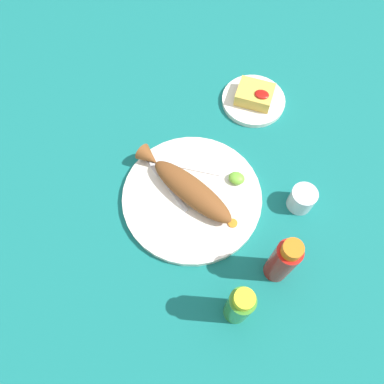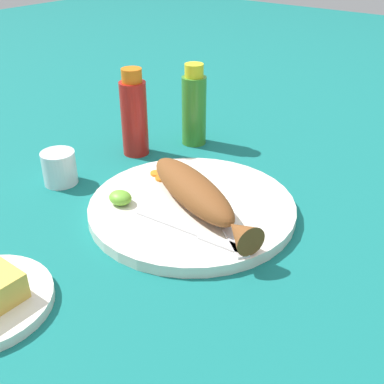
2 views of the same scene
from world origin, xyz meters
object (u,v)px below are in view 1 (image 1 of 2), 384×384
at_px(fork_far, 178,165).
at_px(side_plate_fries, 253,101).
at_px(fork_near, 163,178).
at_px(hot_sauce_bottle_green, 239,306).
at_px(hot_sauce_bottle_red, 283,261).
at_px(main_plate, 192,197).
at_px(fried_fish, 187,187).
at_px(salt_cup, 301,200).

distance_m(fork_far, side_plate_fries, 0.29).
height_order(fork_near, hot_sauce_bottle_green, hot_sauce_bottle_green).
distance_m(fork_far, hot_sauce_bottle_green, 0.37).
relative_size(hot_sauce_bottle_red, side_plate_fries, 1.01).
distance_m(main_plate, fork_near, 0.09).
bearing_deg(hot_sauce_bottle_green, hot_sauce_bottle_red, 61.46).
height_order(fried_fish, salt_cup, fried_fish).
bearing_deg(fork_far, main_plate, 126.43).
bearing_deg(salt_cup, fork_far, 179.88).
bearing_deg(hot_sauce_bottle_green, main_plate, 127.14).
relative_size(fork_near, side_plate_fries, 0.90).
height_order(fork_far, salt_cup, salt_cup).
xyz_separation_m(salt_cup, side_plate_fries, (-0.18, 0.26, -0.02)).
distance_m(fried_fish, hot_sauce_bottle_green, 0.30).
xyz_separation_m(hot_sauce_bottle_green, side_plate_fries, (-0.10, 0.55, -0.07)).
bearing_deg(fork_near, fork_far, -81.24).
height_order(main_plate, fork_near, fork_near).
relative_size(fried_fish, salt_cup, 4.60).
xyz_separation_m(fried_fish, hot_sauce_bottle_green, (0.18, -0.23, 0.04)).
height_order(fork_near, salt_cup, salt_cup).
xyz_separation_m(fork_far, salt_cup, (0.31, -0.00, 0.01)).
bearing_deg(fork_near, hot_sauce_bottle_green, 173.66).
relative_size(fork_far, side_plate_fries, 1.08).
relative_size(hot_sauce_bottle_green, salt_cup, 2.79).
distance_m(fork_far, hot_sauce_bottle_red, 0.34).
distance_m(fried_fish, fork_far, 0.08).
bearing_deg(side_plate_fries, fork_near, -116.31).
height_order(salt_cup, side_plate_fries, salt_cup).
distance_m(fried_fish, salt_cup, 0.27).
distance_m(fork_far, salt_cup, 0.31).
bearing_deg(fork_near, salt_cup, -134.58).
height_order(hot_sauce_bottle_red, salt_cup, hot_sauce_bottle_red).
height_order(fork_near, fork_far, same).
relative_size(hot_sauce_bottle_green, side_plate_fries, 0.98).
relative_size(fork_far, hot_sauce_bottle_red, 1.07).
distance_m(main_plate, fried_fish, 0.04).
xyz_separation_m(main_plate, hot_sauce_bottle_red, (0.23, -0.11, 0.07)).
xyz_separation_m(main_plate, fork_far, (-0.06, 0.07, 0.01)).
relative_size(main_plate, fried_fish, 1.20).
xyz_separation_m(hot_sauce_bottle_green, salt_cup, (0.08, 0.29, -0.05)).
xyz_separation_m(hot_sauce_bottle_red, salt_cup, (0.02, 0.18, -0.06)).
height_order(fried_fish, side_plate_fries, fried_fish).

